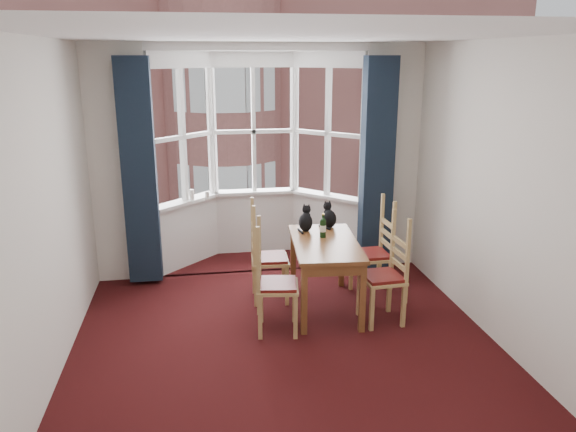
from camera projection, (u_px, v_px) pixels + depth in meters
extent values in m
plane|color=black|center=(291.00, 360.00, 5.07)|extent=(4.50, 4.50, 0.00)
plane|color=white|center=(291.00, 35.00, 4.30)|extent=(4.50, 4.50, 0.00)
plane|color=silver|center=(38.00, 222.00, 4.37)|extent=(0.00, 4.50, 4.50)
plane|color=silver|center=(512.00, 201.00, 4.99)|extent=(0.00, 4.50, 4.50)
plane|color=silver|center=(372.00, 341.00, 2.55)|extent=(4.00, 0.00, 4.00)
cube|color=silver|center=(120.00, 166.00, 6.56)|extent=(0.70, 0.12, 2.80)
cube|color=silver|center=(390.00, 158.00, 7.07)|extent=(0.70, 0.12, 2.80)
cube|color=#162232|center=(139.00, 173.00, 6.44)|extent=(0.38, 0.22, 2.60)
cube|color=#162232|center=(377.00, 165.00, 6.88)|extent=(0.38, 0.22, 2.60)
cube|color=brown|center=(325.00, 243.00, 5.93)|extent=(0.77, 1.31, 0.04)
cube|color=brown|center=(304.00, 300.00, 5.45)|extent=(0.06, 0.06, 0.72)
cube|color=brown|center=(293.00, 259.00, 6.56)|extent=(0.06, 0.06, 0.72)
cube|color=brown|center=(362.00, 298.00, 5.50)|extent=(0.06, 0.06, 0.72)
cube|color=brown|center=(342.00, 257.00, 6.61)|extent=(0.06, 0.06, 0.72)
cube|color=tan|center=(278.00, 285.00, 5.49)|extent=(0.45, 0.47, 0.06)
cube|color=#58110F|center=(278.00, 284.00, 5.49)|extent=(0.41, 0.43, 0.03)
cube|color=tan|center=(270.00, 259.00, 6.21)|extent=(0.42, 0.44, 0.06)
cube|color=#58110F|center=(270.00, 257.00, 6.21)|extent=(0.38, 0.40, 0.03)
cube|color=tan|center=(382.00, 277.00, 5.69)|extent=(0.43, 0.45, 0.06)
cube|color=#58110F|center=(382.00, 276.00, 5.68)|extent=(0.39, 0.41, 0.03)
cube|color=tan|center=(371.00, 255.00, 6.33)|extent=(0.42, 0.43, 0.06)
cube|color=#58110F|center=(371.00, 254.00, 6.32)|extent=(0.37, 0.39, 0.03)
ellipsoid|color=black|center=(306.00, 222.00, 6.26)|extent=(0.21, 0.24, 0.20)
sphere|color=black|center=(306.00, 209.00, 6.29)|extent=(0.12, 0.12, 0.10)
cone|color=black|center=(304.00, 205.00, 6.28)|extent=(0.04, 0.04, 0.04)
cone|color=black|center=(309.00, 205.00, 6.28)|extent=(0.04, 0.04, 0.04)
ellipsoid|color=black|center=(329.00, 219.00, 6.40)|extent=(0.18, 0.22, 0.20)
sphere|color=black|center=(327.00, 206.00, 6.43)|extent=(0.11, 0.11, 0.10)
cone|color=black|center=(325.00, 202.00, 6.41)|extent=(0.04, 0.04, 0.04)
cone|color=black|center=(330.00, 202.00, 6.42)|extent=(0.04, 0.04, 0.04)
cylinder|color=black|center=(323.00, 229.00, 6.04)|extent=(0.07, 0.07, 0.19)
sphere|color=black|center=(323.00, 221.00, 6.01)|extent=(0.06, 0.06, 0.06)
cylinder|color=black|center=(323.00, 217.00, 6.00)|extent=(0.03, 0.03, 0.08)
cylinder|color=gold|center=(323.00, 214.00, 5.99)|extent=(0.03, 0.03, 0.02)
cylinder|color=silver|center=(323.00, 228.00, 6.04)|extent=(0.07, 0.07, 0.07)
cylinder|color=white|center=(192.00, 195.00, 7.15)|extent=(0.06, 0.06, 0.14)
cylinder|color=white|center=(207.00, 195.00, 7.21)|extent=(0.06, 0.06, 0.10)
plane|color=#333335|center=(211.00, 190.00, 37.32)|extent=(80.00, 80.00, 0.00)
cube|color=#9B5850|center=(219.00, 108.00, 18.31)|extent=(18.00, 6.00, 14.00)
cylinder|color=#9B5850|center=(224.00, 117.00, 15.47)|extent=(3.20, 3.20, 14.00)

